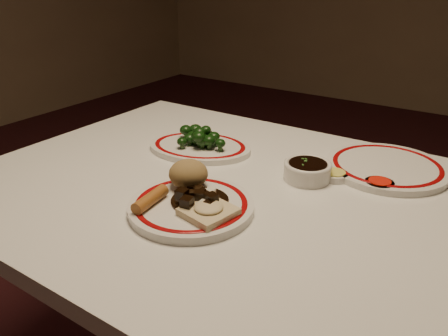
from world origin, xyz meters
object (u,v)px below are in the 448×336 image
spring_roll (150,199)px  broccoli_plate (200,147)px  dining_table (229,220)px  stirfry_heap (199,198)px  fried_wonton (209,210)px  soy_bowl (307,171)px  broccoli_pile (201,137)px  main_plate (191,206)px  rice_mound (188,174)px

spring_roll → broccoli_plate: bearing=103.7°
dining_table → stirfry_heap: stirfry_heap is taller
fried_wonton → soy_bowl: size_ratio=0.98×
broccoli_pile → fried_wonton: bearing=-51.5°
main_plate → broccoli_pile: (-0.18, 0.28, 0.03)m
stirfry_heap → soy_bowl: (0.12, 0.26, -0.01)m
soy_bowl → spring_roll: bearing=-122.1°
stirfry_heap → broccoli_pile: size_ratio=0.73×
broccoli_plate → soy_bowl: bearing=-1.4°
spring_roll → broccoli_pile: (-0.12, 0.33, 0.01)m
dining_table → broccoli_pile: bearing=142.5°
main_plate → stirfry_heap: stirfry_heap is taller
soy_bowl → dining_table: bearing=-136.0°
broccoli_pile → soy_bowl: (0.32, -0.01, -0.02)m
fried_wonton → broccoli_pile: bearing=128.5°
main_plate → stirfry_heap: bearing=31.1°
fried_wonton → stirfry_heap: stirfry_heap is taller
main_plate → stirfry_heap: size_ratio=2.33×
broccoli_plate → broccoli_pile: broccoli_pile is taller
fried_wonton → main_plate: bearing=161.0°
main_plate → rice_mound: bearing=131.5°
soy_bowl → main_plate: bearing=-117.1°
fried_wonton → soy_bowl: (0.08, 0.29, -0.01)m
dining_table → soy_bowl: (0.13, 0.13, 0.11)m
dining_table → main_plate: bearing=-91.5°
main_plate → rice_mound: 0.08m
rice_mound → broccoli_plate: rice_mound is taller
spring_roll → fried_wonton: bearing=8.4°
dining_table → main_plate: 0.17m
stirfry_heap → spring_roll: bearing=-142.3°
rice_mound → fried_wonton: rice_mound is taller
soy_bowl → broccoli_pile: bearing=177.6°
broccoli_plate → dining_table: bearing=-36.3°
spring_roll → broccoli_plate: (-0.12, 0.32, -0.02)m
fried_wonton → stirfry_heap: 0.05m
dining_table → rice_mound: 0.17m
main_plate → spring_roll: size_ratio=3.02×
dining_table → spring_roll: (-0.07, -0.19, 0.12)m
broccoli_pile → soy_bowl: 0.32m
main_plate → rice_mound: size_ratio=3.34×
main_plate → rice_mound: rice_mound is taller
rice_mound → fried_wonton: bearing=-35.3°
dining_table → fried_wonton: bearing=-71.2°
main_plate → rice_mound: (-0.05, 0.06, 0.04)m
main_plate → spring_roll: spring_roll is taller
rice_mound → soy_bowl: rice_mound is taller
dining_table → main_plate: size_ratio=4.25×
dining_table → fried_wonton: (0.05, -0.16, 0.12)m
main_plate → soy_bowl: soy_bowl is taller
fried_wonton → stirfry_heap: size_ratio=0.87×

